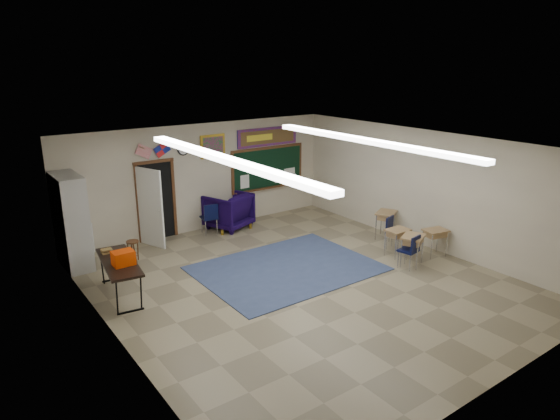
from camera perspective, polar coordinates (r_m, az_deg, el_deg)
floor at (r=10.99m, az=2.47°, el=-8.31°), size 9.00×9.00×0.00m
back_wall at (r=14.11m, az=-8.86°, el=3.69°), size 8.00×0.04×3.00m
front_wall at (r=7.70m, az=24.11°, el=-9.08°), size 8.00×0.04×3.00m
left_wall at (r=8.68m, az=-18.70°, el=-5.53°), size 0.04×9.00×3.00m
right_wall at (r=13.22m, az=16.31°, el=2.30°), size 0.04×9.00×3.00m
ceiling at (r=10.09m, az=2.68°, el=7.30°), size 8.00×9.00×0.04m
area_rug at (r=11.68m, az=0.80°, el=-6.67°), size 4.00×3.00×0.02m
fluorescent_strips at (r=10.10m, az=2.68°, el=6.96°), size 3.86×6.00×0.10m
doorway at (r=13.50m, az=-14.15°, el=0.82°), size 1.10×0.89×2.16m
chalkboard at (r=15.19m, az=-1.38°, el=4.69°), size 2.55×0.14×1.30m
bulletin_board at (r=15.01m, az=-1.42°, el=8.37°), size 2.10×0.05×0.55m
framed_art_print at (r=14.08m, az=-7.68°, el=7.24°), size 0.75×0.05×0.65m
wall_clock at (r=13.68m, az=-11.02°, el=6.80°), size 0.32×0.05×0.32m
wall_flags at (r=13.31m, az=-14.33°, el=6.88°), size 1.16×0.06×0.70m
storage_cabinet at (r=12.42m, az=-22.73°, el=-1.22°), size 0.59×1.25×2.20m
wingback_armchair at (r=14.35m, az=-5.92°, el=-0.07°), size 1.42×1.44×1.02m
student_chair_reading at (r=13.94m, az=-8.11°, el=-0.95°), size 0.51×0.51×0.89m
student_chair_desk_a at (r=11.95m, az=14.43°, el=-4.59°), size 0.48×0.48×0.82m
student_chair_desk_b at (r=13.00m, az=13.07°, el=-2.66°), size 0.53×0.53×0.84m
student_desk_front_left at (r=12.63m, az=13.23°, el=-3.46°), size 0.57×0.43×0.68m
student_desk_front_right at (r=13.77m, az=11.97°, el=-1.51°), size 0.77×0.70×0.74m
student_desk_back_left at (r=12.13m, az=14.88°, el=-4.30°), size 0.75×0.67×0.73m
student_desk_back_right at (r=12.86m, az=17.26°, el=-3.43°), size 0.64×0.53×0.68m
folding_table at (r=10.76m, az=-17.78°, el=-7.28°), size 0.86×1.92×1.05m
wooden_stool at (r=12.48m, az=-16.43°, el=-4.50°), size 0.30×0.30×0.52m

